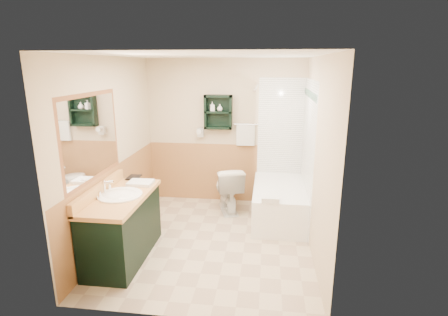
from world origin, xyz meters
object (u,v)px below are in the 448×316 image
Objects in this scene: vanity at (123,227)px; soap_bottle_a at (212,109)px; bathtub at (280,202)px; soap_bottle_b at (220,108)px; toilet at (228,189)px; vanity_book at (127,170)px; wall_shelf at (218,112)px; hair_dryer at (201,133)px.

soap_bottle_a is (0.80, 1.94, 1.20)m from vanity.
soap_bottle_b is at bearing 151.25° from bathtub.
soap_bottle_a is at bearing -66.80° from toilet.
soap_bottle_a is (-1.12, 0.55, 1.34)m from bathtub.
vanity is at bearing -112.41° from soap_bottle_a.
toilet is 1.67m from vanity_book.
wall_shelf is at bearing 170.22° from soap_bottle_b.
bathtub is at bearing 19.52° from vanity_book.
bathtub is at bearing -28.28° from wall_shelf.
vanity is 11.00× the size of soap_bottle_b.
toilet is (-0.82, 0.19, 0.10)m from bathtub.
soap_bottle_b is (0.03, -0.01, 0.06)m from wall_shelf.
soap_bottle_a is (-0.30, 0.35, 1.24)m from toilet.
vanity_book is at bearing 19.50° from toilet.
toilet is (1.10, 1.59, -0.04)m from vanity.
vanity_book is at bearing -119.92° from hair_dryer.
hair_dryer reaches higher than toilet.
bathtub is (1.03, -0.55, -1.29)m from wall_shelf.
soap_bottle_a is (0.20, -0.03, 0.40)m from hair_dryer.
hair_dryer is 0.45m from soap_bottle_a.
soap_bottle_b is (0.33, -0.03, 0.41)m from hair_dryer.
hair_dryer reaches higher than vanity.
wall_shelf is at bearing -77.49° from toilet.
vanity is at bearing -115.48° from soap_bottle_b.
soap_bottle_a is at bearing 67.59° from vanity.
wall_shelf is 1.73m from bathtub.
bathtub is at bearing -23.51° from hair_dryer.
vanity_book reaches higher than toilet.
wall_shelf is 0.46m from hair_dryer.
vanity reaches higher than toilet.
toilet is (0.20, -0.36, -1.19)m from wall_shelf.
hair_dryer reaches higher than bathtub.
toilet is (0.50, -0.38, -0.84)m from hair_dryer.
vanity_book is at bearing 104.28° from vanity.
vanity is at bearing -144.05° from bathtub.
vanity is 1.70× the size of toilet.
toilet is 6.45× the size of soap_bottle_b.
vanity is 2.46m from soap_bottle_b.
soap_bottle_a reaches higher than hair_dryer.
bathtub is 9.87× the size of soap_bottle_a.
bathtub is 1.76m from soap_bottle_b.
vanity_book is 1.75m from soap_bottle_a.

